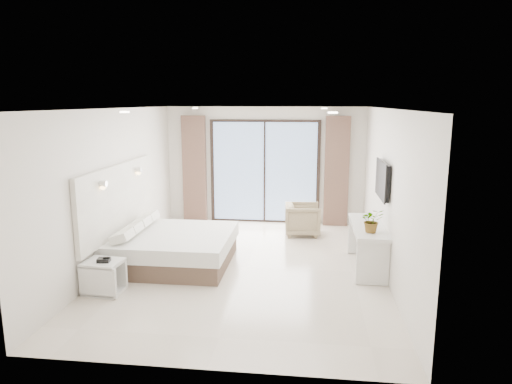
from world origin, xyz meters
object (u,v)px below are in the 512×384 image
nightstand (104,277)px  armchair (303,218)px  bed (173,248)px  console_desk (367,236)px

nightstand → armchair: bearing=55.1°
nightstand → armchair: 4.47m
armchair → nightstand: bearing=135.5°
bed → armchair: 3.06m
console_desk → armchair: 2.22m
bed → armchair: size_ratio=2.70×
bed → nightstand: size_ratio=3.44×
console_desk → bed: bearing=-176.8°
nightstand → console_desk: size_ratio=0.35×
nightstand → console_desk: 4.30m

